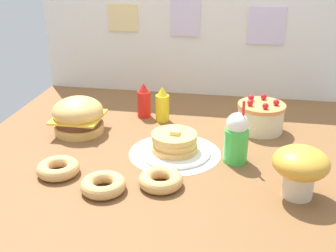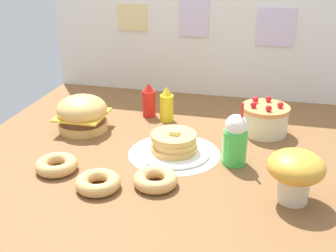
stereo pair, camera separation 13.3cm
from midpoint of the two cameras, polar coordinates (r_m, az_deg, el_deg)
name	(u,v)px [view 2 (the right image)]	position (r m, az deg, el deg)	size (l,w,h in m)	color
ground_plane	(161,155)	(2.26, 0.80, -3.95)	(2.09, 2.01, 0.02)	brown
back_wall	(198,33)	(3.04, 5.24, 12.16)	(2.09, 0.04, 0.87)	silver
doily_mat	(174,153)	(2.26, 2.53, -3.65)	(0.48, 0.48, 0.00)	white
burger	(82,114)	(2.54, -9.85, 1.59)	(0.29, 0.29, 0.21)	#DBA859
pancake_stack	(174,145)	(2.23, 2.52, -2.56)	(0.37, 0.37, 0.13)	white
layer_cake	(265,119)	(2.54, 14.15, 0.86)	(0.27, 0.27, 0.20)	beige
ketchup_bottle	(149,101)	(2.70, -1.14, 3.34)	(0.08, 0.08, 0.22)	red
mustard_bottle	(167,105)	(2.63, 1.27, 2.78)	(0.08, 0.08, 0.22)	yellow
cream_soda_cup	(235,140)	(2.14, 10.67, -1.84)	(0.12, 0.12, 0.33)	green
donut_pink_glaze	(57,165)	(2.13, -12.84, -5.04)	(0.20, 0.20, 0.06)	tan
donut_chocolate	(98,182)	(1.95, -7.33, -7.44)	(0.20, 0.20, 0.06)	tan
donut_vanilla	(155,179)	(1.96, 0.28, -7.12)	(0.20, 0.20, 0.06)	tan
mushroom_stool	(295,171)	(1.90, 18.50, -5.74)	(0.24, 0.24, 0.23)	beige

